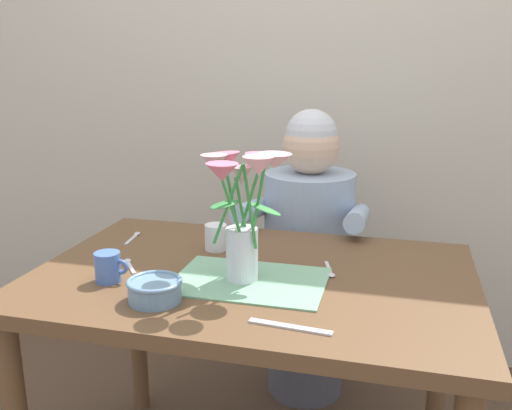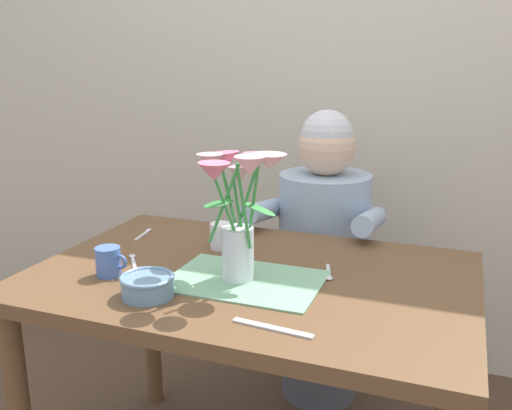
{
  "view_description": "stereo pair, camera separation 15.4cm",
  "coord_description": "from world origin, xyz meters",
  "px_view_note": "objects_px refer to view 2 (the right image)",
  "views": [
    {
      "loc": [
        0.37,
        -1.39,
        1.32
      ],
      "look_at": [
        -0.0,
        0.05,
        0.92
      ],
      "focal_mm": 39.14,
      "sensor_mm": 36.0,
      "label": 1
    },
    {
      "loc": [
        0.52,
        -1.34,
        1.32
      ],
      "look_at": [
        -0.0,
        0.05,
        0.92
      ],
      "focal_mm": 39.14,
      "sensor_mm": 36.0,
      "label": 2
    }
  ],
  "objects_px": {
    "ceramic_bowl": "(148,285)",
    "dinner_knife": "(272,328)",
    "flower_vase": "(237,200)",
    "tea_cup": "(109,261)",
    "ceramic_mug": "(222,236)",
    "seated_person": "(323,261)"
  },
  "relations": [
    {
      "from": "tea_cup",
      "to": "ceramic_bowl",
      "type": "bearing_deg",
      "value": -25.92
    },
    {
      "from": "flower_vase",
      "to": "ceramic_mug",
      "type": "xyz_separation_m",
      "value": [
        -0.15,
        0.22,
        -0.18
      ]
    },
    {
      "from": "ceramic_bowl",
      "to": "dinner_knife",
      "type": "bearing_deg",
      "value": -8.94
    },
    {
      "from": "flower_vase",
      "to": "dinner_knife",
      "type": "relative_size",
      "value": 1.84
    },
    {
      "from": "dinner_knife",
      "to": "ceramic_mug",
      "type": "distance_m",
      "value": 0.55
    },
    {
      "from": "dinner_knife",
      "to": "tea_cup",
      "type": "relative_size",
      "value": 2.04
    },
    {
      "from": "flower_vase",
      "to": "tea_cup",
      "type": "bearing_deg",
      "value": -165.53
    },
    {
      "from": "dinner_knife",
      "to": "ceramic_mug",
      "type": "bearing_deg",
      "value": 130.8
    },
    {
      "from": "ceramic_mug",
      "to": "tea_cup",
      "type": "bearing_deg",
      "value": -122.16
    },
    {
      "from": "ceramic_bowl",
      "to": "tea_cup",
      "type": "relative_size",
      "value": 1.46
    },
    {
      "from": "flower_vase",
      "to": "tea_cup",
      "type": "height_order",
      "value": "flower_vase"
    },
    {
      "from": "seated_person",
      "to": "tea_cup",
      "type": "bearing_deg",
      "value": -120.79
    },
    {
      "from": "flower_vase",
      "to": "tea_cup",
      "type": "relative_size",
      "value": 3.77
    },
    {
      "from": "seated_person",
      "to": "flower_vase",
      "type": "height_order",
      "value": "seated_person"
    },
    {
      "from": "ceramic_mug",
      "to": "seated_person",
      "type": "bearing_deg",
      "value": 65.33
    },
    {
      "from": "seated_person",
      "to": "ceramic_mug",
      "type": "relative_size",
      "value": 12.2
    },
    {
      "from": "ceramic_bowl",
      "to": "tea_cup",
      "type": "distance_m",
      "value": 0.19
    },
    {
      "from": "ceramic_bowl",
      "to": "dinner_knife",
      "type": "xyz_separation_m",
      "value": [
        0.35,
        -0.05,
        -0.03
      ]
    },
    {
      "from": "seated_person",
      "to": "ceramic_mug",
      "type": "bearing_deg",
      "value": -117.64
    },
    {
      "from": "flower_vase",
      "to": "dinner_knife",
      "type": "distance_m",
      "value": 0.36
    },
    {
      "from": "seated_person",
      "to": "dinner_knife",
      "type": "bearing_deg",
      "value": -86.14
    },
    {
      "from": "flower_vase",
      "to": "ceramic_bowl",
      "type": "height_order",
      "value": "flower_vase"
    }
  ]
}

